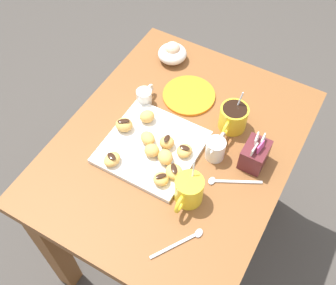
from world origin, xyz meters
name	(u,v)px	position (x,y,z in m)	size (l,w,h in m)	color
ground_plane	(174,236)	(0.00, 0.00, 0.00)	(8.00, 8.00, 0.00)	#423D38
dining_table	(175,170)	(0.00, 0.00, 0.58)	(0.90, 0.71, 0.74)	brown
pastry_plate_square	(152,147)	(0.05, -0.06, 0.75)	(0.29, 0.29, 0.02)	silver
coffee_mug_yellow_left	(233,117)	(-0.15, 0.12, 0.79)	(0.13, 0.09, 0.13)	yellow
coffee_mug_yellow_right	(189,190)	(0.15, 0.12, 0.79)	(0.12, 0.08, 0.14)	yellow
cream_pitcher_white	(216,148)	(-0.02, 0.13, 0.78)	(0.10, 0.06, 0.07)	silver
sugar_caddy	(255,154)	(-0.06, 0.24, 0.78)	(0.09, 0.07, 0.11)	#561E23
ice_cream_bowl	(172,53)	(-0.33, -0.20, 0.78)	(0.11, 0.11, 0.08)	silver
chocolate_sauce_pitcher	(144,96)	(-0.10, -0.18, 0.77)	(0.09, 0.05, 0.06)	silver
saucer_orange_left	(189,95)	(-0.20, -0.06, 0.75)	(0.18, 0.18, 0.01)	orange
loose_spoon_near_saucer	(183,241)	(0.28, 0.18, 0.75)	(0.14, 0.09, 0.01)	silver
loose_spoon_by_plate	(228,181)	(0.05, 0.20, 0.75)	(0.09, 0.14, 0.01)	silver
beignet_0	(148,138)	(0.05, -0.08, 0.78)	(0.05, 0.04, 0.03)	#DBA351
beignet_1	(174,171)	(0.11, 0.05, 0.77)	(0.05, 0.05, 0.03)	#DBA351
chocolate_drizzle_1	(174,169)	(0.11, 0.05, 0.79)	(0.04, 0.02, 0.01)	black
beignet_2	(112,159)	(0.17, -0.13, 0.77)	(0.05, 0.06, 0.03)	#DBA351
chocolate_drizzle_2	(111,156)	(0.17, -0.13, 0.79)	(0.03, 0.02, 0.01)	black
beignet_3	(184,151)	(0.03, 0.05, 0.77)	(0.05, 0.05, 0.03)	#DBA351
chocolate_drizzle_3	(185,148)	(0.03, 0.05, 0.79)	(0.03, 0.02, 0.01)	black
beignet_4	(147,116)	(-0.03, -0.12, 0.78)	(0.04, 0.05, 0.04)	#DBA351
beignet_5	(165,157)	(0.08, 0.01, 0.78)	(0.05, 0.04, 0.04)	#DBA351
beignet_6	(124,125)	(0.04, -0.17, 0.78)	(0.06, 0.05, 0.04)	#DBA351
chocolate_drizzle_6	(124,121)	(0.04, -0.17, 0.80)	(0.04, 0.02, 0.01)	black
beignet_7	(167,142)	(0.03, -0.02, 0.78)	(0.04, 0.05, 0.04)	#DBA351
chocolate_drizzle_7	(167,138)	(0.03, -0.02, 0.80)	(0.03, 0.02, 0.01)	black
beignet_8	(152,151)	(0.08, -0.04, 0.78)	(0.04, 0.05, 0.04)	#DBA351
beignet_9	(161,179)	(0.15, 0.03, 0.77)	(0.05, 0.05, 0.03)	#DBA351
chocolate_drizzle_9	(161,176)	(0.15, 0.03, 0.79)	(0.03, 0.02, 0.01)	black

